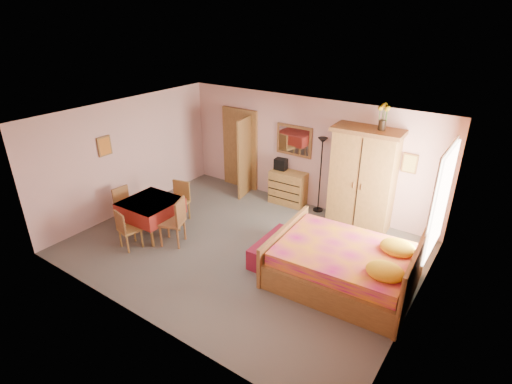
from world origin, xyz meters
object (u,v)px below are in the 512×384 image
Objects in this scene: chair_north at (178,203)px; bed at (344,255)px; bench at (273,249)px; dining_table at (152,217)px; chair_east at (172,222)px; floor_lamp at (320,176)px; stereo at (281,164)px; sunflower_vase at (383,116)px; chair_west at (127,207)px; chest_of_drawers at (288,188)px; wardrobe at (363,179)px; wall_mirror at (294,141)px; chair_south at (130,229)px.

bed is at bearing 166.85° from chair_north.
dining_table reaches higher than bench.
chair_north reaches higher than bench.
bench is at bearing -92.66° from chair_east.
stereo is at bearing -178.77° from floor_lamp.
chair_west is at bearing -147.13° from sunflower_vase.
wardrobe is (1.84, -0.08, 0.70)m from chest_of_drawers.
sunflower_vase is (2.34, -0.11, 1.52)m from stereo.
chair_west is at bearing -173.78° from bed.
bed is 3.43m from chair_east.
chest_of_drawers is 0.96× the size of chair_north.
bed is at bearing -82.38° from sunflower_vase.
chest_of_drawers is 1.16m from wall_mirror.
chair_north is at bearing -120.40° from stereo.
dining_table is at bearing 71.30° from chair_north.
stereo is 0.13× the size of wardrobe.
floor_lamp is at bearing -10.10° from wall_mirror.
chair_west is (-4.43, -2.86, -2.05)m from sunflower_vase.
sunflower_vase reaches higher than dining_table.
sunflower_vase is (2.09, -0.28, 0.93)m from wall_mirror.
floor_lamp is 1.81× the size of chair_east.
chair_south is (-1.31, -3.55, -0.54)m from stereo.
wardrobe reaches higher than bed.
chair_south reaches higher than dining_table.
chair_north is at bearing -123.20° from wall_mirror.
dining_table is 0.72m from chair_north.
chair_south is at bearing -164.14° from bed.
bed is at bearing 31.11° from chair_south.
wall_mirror reaches higher than chair_west.
chair_west is at bearing -167.73° from bench.
wall_mirror is at bearing -136.63° from chair_north.
bench is at bearing -68.09° from chest_of_drawers.
chair_south is 0.92× the size of chair_north.
wardrobe is at bearing -67.33° from chair_east.
wardrobe is at bearing -7.95° from floor_lamp.
floor_lamp reaches higher than chair_east.
dining_table is (-1.61, -3.09, -1.17)m from wall_mirror.
chair_south is at bearing -84.77° from dining_table.
bed is 3.92m from chair_north.
wardrobe is 2.43× the size of chair_north.
floor_lamp is 2.08× the size of chair_west.
chair_north reaches higher than dining_table.
dining_table is at bearing -121.46° from chest_of_drawers.
wardrobe is 1.82× the size of bench.
dining_table is 1.26× the size of chair_south.
stereo is at bearing 136.76° from bed.
bench is at bearing -117.22° from sunflower_vase.
bench is at bearing 105.63° from chair_west.
chest_of_drawers is 0.72× the size of bench.
chair_east is (-2.82, -2.84, -0.61)m from wardrobe.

